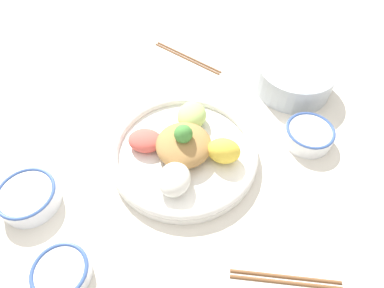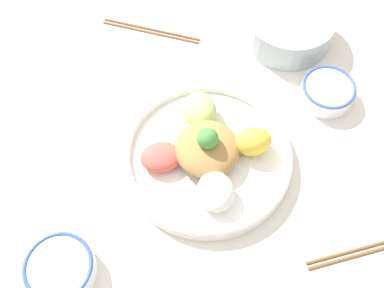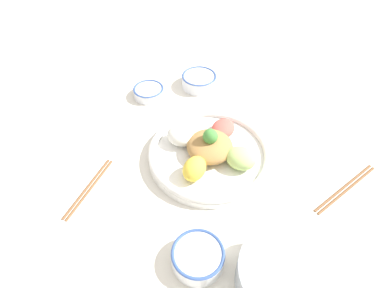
{
  "view_description": "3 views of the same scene",
  "coord_description": "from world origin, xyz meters",
  "px_view_note": "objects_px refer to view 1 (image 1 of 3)",
  "views": [
    {
      "loc": [
        0.45,
        -0.05,
        0.61
      ],
      "look_at": [
        0.01,
        0.03,
        0.03
      ],
      "focal_mm": 30.0,
      "sensor_mm": 36.0,
      "label": 1
    },
    {
      "loc": [
        0.36,
        -0.23,
        0.8
      ],
      "look_at": [
        0.02,
        -0.02,
        0.09
      ],
      "focal_mm": 42.0,
      "sensor_mm": 36.0,
      "label": 2
    },
    {
      "loc": [
        0.02,
        0.6,
        0.67
      ],
      "look_at": [
        0.07,
        0.05,
        0.1
      ],
      "focal_mm": 30.0,
      "sensor_mm": 36.0,
      "label": 3
    }
  ],
  "objects_px": {
    "sauce_bowl_red": "(28,197)",
    "sauce_bowl_dark": "(309,134)",
    "chopsticks_pair_near": "(187,57)",
    "rice_bowl_blue": "(61,273)",
    "salad_platter": "(184,150)",
    "chopsticks_pair_far": "(286,279)",
    "serving_spoon_main": "(107,101)",
    "side_serving_bowl": "(295,77)"
  },
  "relations": [
    {
      "from": "sauce_bowl_red",
      "to": "sauce_bowl_dark",
      "type": "height_order",
      "value": "sauce_bowl_red"
    },
    {
      "from": "sauce_bowl_red",
      "to": "chopsticks_pair_near",
      "type": "height_order",
      "value": "sauce_bowl_red"
    },
    {
      "from": "chopsticks_pair_near",
      "to": "rice_bowl_blue",
      "type": "bearing_deg",
      "value": 107.39
    },
    {
      "from": "salad_platter",
      "to": "sauce_bowl_dark",
      "type": "relative_size",
      "value": 2.96
    },
    {
      "from": "salad_platter",
      "to": "rice_bowl_blue",
      "type": "relative_size",
      "value": 3.27
    },
    {
      "from": "sauce_bowl_red",
      "to": "chopsticks_pair_far",
      "type": "distance_m",
      "value": 0.53
    },
    {
      "from": "chopsticks_pair_far",
      "to": "serving_spoon_main",
      "type": "relative_size",
      "value": 1.54
    },
    {
      "from": "sauce_bowl_red",
      "to": "sauce_bowl_dark",
      "type": "xyz_separation_m",
      "value": [
        -0.05,
        0.63,
        -0.0
      ]
    },
    {
      "from": "sauce_bowl_dark",
      "to": "chopsticks_pair_near",
      "type": "bearing_deg",
      "value": -147.82
    },
    {
      "from": "rice_bowl_blue",
      "to": "chopsticks_pair_far",
      "type": "height_order",
      "value": "rice_bowl_blue"
    },
    {
      "from": "rice_bowl_blue",
      "to": "serving_spoon_main",
      "type": "distance_m",
      "value": 0.44
    },
    {
      "from": "sauce_bowl_red",
      "to": "chopsticks_pair_far",
      "type": "height_order",
      "value": "sauce_bowl_red"
    },
    {
      "from": "sauce_bowl_red",
      "to": "rice_bowl_blue",
      "type": "distance_m",
      "value": 0.18
    },
    {
      "from": "serving_spoon_main",
      "to": "salad_platter",
      "type": "bearing_deg",
      "value": -138.44
    },
    {
      "from": "sauce_bowl_dark",
      "to": "serving_spoon_main",
      "type": "relative_size",
      "value": 0.89
    },
    {
      "from": "sauce_bowl_dark",
      "to": "chopsticks_pair_far",
      "type": "relative_size",
      "value": 0.58
    },
    {
      "from": "chopsticks_pair_near",
      "to": "chopsticks_pair_far",
      "type": "xyz_separation_m",
      "value": [
        0.66,
        0.06,
        -0.0
      ]
    },
    {
      "from": "rice_bowl_blue",
      "to": "side_serving_bowl",
      "type": "distance_m",
      "value": 0.71
    },
    {
      "from": "sauce_bowl_red",
      "to": "chopsticks_pair_far",
      "type": "xyz_separation_m",
      "value": [
        0.24,
        0.47,
        -0.02
      ]
    },
    {
      "from": "side_serving_bowl",
      "to": "serving_spoon_main",
      "type": "distance_m",
      "value": 0.5
    },
    {
      "from": "salad_platter",
      "to": "chopsticks_pair_far",
      "type": "xyz_separation_m",
      "value": [
        0.3,
        0.13,
        -0.02
      ]
    },
    {
      "from": "side_serving_bowl",
      "to": "chopsticks_pair_far",
      "type": "relative_size",
      "value": 1.02
    },
    {
      "from": "rice_bowl_blue",
      "to": "sauce_bowl_dark",
      "type": "bearing_deg",
      "value": 110.92
    },
    {
      "from": "rice_bowl_blue",
      "to": "chopsticks_pair_far",
      "type": "xyz_separation_m",
      "value": [
        0.08,
        0.39,
        -0.01
      ]
    },
    {
      "from": "sauce_bowl_red",
      "to": "serving_spoon_main",
      "type": "relative_size",
      "value": 0.94
    },
    {
      "from": "chopsticks_pair_near",
      "to": "sauce_bowl_red",
      "type": "bearing_deg",
      "value": 92.86
    },
    {
      "from": "salad_platter",
      "to": "sauce_bowl_dark",
      "type": "distance_m",
      "value": 0.3
    },
    {
      "from": "sauce_bowl_red",
      "to": "serving_spoon_main",
      "type": "height_order",
      "value": "sauce_bowl_red"
    },
    {
      "from": "salad_platter",
      "to": "sauce_bowl_dark",
      "type": "height_order",
      "value": "salad_platter"
    },
    {
      "from": "salad_platter",
      "to": "sauce_bowl_red",
      "type": "relative_size",
      "value": 2.8
    },
    {
      "from": "rice_bowl_blue",
      "to": "chopsticks_pair_near",
      "type": "height_order",
      "value": "rice_bowl_blue"
    },
    {
      "from": "salad_platter",
      "to": "rice_bowl_blue",
      "type": "xyz_separation_m",
      "value": [
        0.22,
        -0.26,
        -0.01
      ]
    },
    {
      "from": "sauce_bowl_red",
      "to": "serving_spoon_main",
      "type": "bearing_deg",
      "value": 149.01
    },
    {
      "from": "chopsticks_pair_far",
      "to": "sauce_bowl_red",
      "type": "bearing_deg",
      "value": 168.98
    },
    {
      "from": "chopsticks_pair_far",
      "to": "serving_spoon_main",
      "type": "distance_m",
      "value": 0.6
    },
    {
      "from": "serving_spoon_main",
      "to": "sauce_bowl_dark",
      "type": "bearing_deg",
      "value": -112.23
    },
    {
      "from": "salad_platter",
      "to": "sauce_bowl_dark",
      "type": "xyz_separation_m",
      "value": [
        0.01,
        0.3,
        -0.0
      ]
    },
    {
      "from": "salad_platter",
      "to": "chopsticks_pair_far",
      "type": "bearing_deg",
      "value": 23.95
    },
    {
      "from": "salad_platter",
      "to": "side_serving_bowl",
      "type": "height_order",
      "value": "salad_platter"
    },
    {
      "from": "chopsticks_pair_far",
      "to": "serving_spoon_main",
      "type": "bearing_deg",
      "value": 137.26
    },
    {
      "from": "rice_bowl_blue",
      "to": "chopsticks_pair_far",
      "type": "relative_size",
      "value": 0.52
    },
    {
      "from": "chopsticks_pair_far",
      "to": "rice_bowl_blue",
      "type": "bearing_deg",
      "value": -175.02
    }
  ]
}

